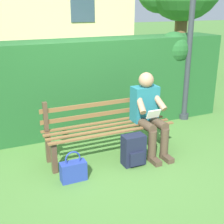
{
  "coord_description": "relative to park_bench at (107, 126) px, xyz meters",
  "views": [
    {
      "loc": [
        1.64,
        3.76,
        2.1
      ],
      "look_at": [
        0.0,
        0.1,
        0.7
      ],
      "focal_mm": 49.83,
      "sensor_mm": 36.0,
      "label": 1
    }
  ],
  "objects": [
    {
      "name": "hedge_backdrop",
      "position": [
        -0.46,
        -1.12,
        0.38
      ],
      "size": [
        4.44,
        0.76,
        1.62
      ],
      "color": "#1E5123",
      "rests_on": "ground"
    },
    {
      "name": "backpack",
      "position": [
        -0.19,
        0.45,
        -0.22
      ],
      "size": [
        0.31,
        0.26,
        0.43
      ],
      "color": "#191E33",
      "rests_on": "ground"
    },
    {
      "name": "handbag",
      "position": [
        0.68,
        0.51,
        -0.29
      ],
      "size": [
        0.32,
        0.15,
        0.4
      ],
      "color": "navy",
      "rests_on": "ground"
    },
    {
      "name": "ground",
      "position": [
        0.0,
        0.06,
        -0.43
      ],
      "size": [
        60.0,
        60.0,
        0.0
      ],
      "primitive_type": "plane",
      "color": "#477533"
    },
    {
      "name": "lamp_post",
      "position": [
        -1.93,
        -0.76,
        1.56
      ],
      "size": [
        0.28,
        0.28,
        3.18
      ],
      "color": "#2D3338",
      "rests_on": "ground"
    },
    {
      "name": "person_seated",
      "position": [
        -0.58,
        0.16,
        0.2
      ],
      "size": [
        0.44,
        0.73,
        1.18
      ],
      "color": "#1E6672",
      "rests_on": "ground"
    },
    {
      "name": "park_bench",
      "position": [
        0.0,
        0.0,
        0.0
      ],
      "size": [
        1.86,
        0.49,
        0.86
      ],
      "color": "#4C3828",
      "rests_on": "ground"
    }
  ]
}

